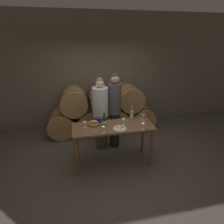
{
  "coord_description": "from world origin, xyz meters",
  "views": [
    {
      "loc": [
        -0.62,
        -3.02,
        2.52
      ],
      "look_at": [
        0.0,
        0.12,
        1.16
      ],
      "focal_mm": 28.0,
      "sensor_mm": 36.0,
      "label": 1
    }
  ],
  "objects_px": {
    "person_right": "(115,111)",
    "wine_glass_center": "(124,120)",
    "wine_bottle_red": "(104,121)",
    "wine_bottle_rose": "(143,119)",
    "wine_glass_far_left": "(84,123)",
    "blue_crock": "(99,120)",
    "bread_basket": "(94,124)",
    "wine_bottle_white": "(132,115)",
    "wine_glass_left": "(104,128)",
    "wine_glass_right": "(143,124)",
    "person_left": "(101,115)",
    "cheese_plate": "(120,128)",
    "tasting_table": "(113,132)"
  },
  "relations": [
    {
      "from": "person_right",
      "to": "wine_glass_center",
      "type": "relative_size",
      "value": 12.06
    },
    {
      "from": "person_right",
      "to": "wine_bottle_red",
      "type": "height_order",
      "value": "person_right"
    },
    {
      "from": "wine_bottle_rose",
      "to": "wine_glass_center",
      "type": "height_order",
      "value": "wine_bottle_rose"
    },
    {
      "from": "wine_glass_far_left",
      "to": "blue_crock",
      "type": "bearing_deg",
      "value": 32.24
    },
    {
      "from": "wine_bottle_rose",
      "to": "bread_basket",
      "type": "height_order",
      "value": "wine_bottle_rose"
    },
    {
      "from": "wine_bottle_white",
      "to": "wine_glass_left",
      "type": "xyz_separation_m",
      "value": [
        -0.67,
        -0.47,
        0.01
      ]
    },
    {
      "from": "person_right",
      "to": "wine_glass_right",
      "type": "bearing_deg",
      "value": -68.73
    },
    {
      "from": "person_left",
      "to": "wine_glass_far_left",
      "type": "height_order",
      "value": "person_left"
    },
    {
      "from": "blue_crock",
      "to": "wine_glass_left",
      "type": "relative_size",
      "value": 0.8
    },
    {
      "from": "cheese_plate",
      "to": "wine_glass_far_left",
      "type": "distance_m",
      "value": 0.69
    },
    {
      "from": "wine_bottle_rose",
      "to": "bread_basket",
      "type": "bearing_deg",
      "value": 175.37
    },
    {
      "from": "person_right",
      "to": "wine_bottle_rose",
      "type": "distance_m",
      "value": 0.79
    },
    {
      "from": "wine_glass_far_left",
      "to": "person_left",
      "type": "bearing_deg",
      "value": 57.73
    },
    {
      "from": "person_left",
      "to": "wine_bottle_white",
      "type": "distance_m",
      "value": 0.76
    },
    {
      "from": "person_right",
      "to": "wine_bottle_white",
      "type": "distance_m",
      "value": 0.51
    },
    {
      "from": "wine_bottle_rose",
      "to": "wine_glass_center",
      "type": "xyz_separation_m",
      "value": [
        -0.41,
        0.01,
        0.01
      ]
    },
    {
      "from": "person_left",
      "to": "wine_glass_far_left",
      "type": "xyz_separation_m",
      "value": [
        -0.4,
        -0.63,
        0.13
      ]
    },
    {
      "from": "person_right",
      "to": "cheese_plate",
      "type": "height_order",
      "value": "person_right"
    },
    {
      "from": "person_right",
      "to": "wine_bottle_rose",
      "type": "bearing_deg",
      "value": -55.19
    },
    {
      "from": "person_right",
      "to": "cheese_plate",
      "type": "xyz_separation_m",
      "value": [
        -0.08,
        -0.8,
        -0.04
      ]
    },
    {
      "from": "blue_crock",
      "to": "wine_glass_center",
      "type": "relative_size",
      "value": 0.8
    },
    {
      "from": "wine_bottle_white",
      "to": "wine_glass_right",
      "type": "xyz_separation_m",
      "value": [
        0.08,
        -0.49,
        0.01
      ]
    },
    {
      "from": "wine_glass_center",
      "to": "blue_crock",
      "type": "bearing_deg",
      "value": 157.09
    },
    {
      "from": "tasting_table",
      "to": "blue_crock",
      "type": "xyz_separation_m",
      "value": [
        -0.26,
        0.22,
        0.2
      ]
    },
    {
      "from": "wine_bottle_red",
      "to": "wine_bottle_rose",
      "type": "height_order",
      "value": "wine_bottle_red"
    },
    {
      "from": "wine_glass_far_left",
      "to": "wine_glass_left",
      "type": "bearing_deg",
      "value": -37.81
    },
    {
      "from": "wine_bottle_white",
      "to": "person_left",
      "type": "bearing_deg",
      "value": 145.5
    },
    {
      "from": "person_right",
      "to": "wine_glass_right",
      "type": "height_order",
      "value": "person_right"
    },
    {
      "from": "blue_crock",
      "to": "wine_glass_left",
      "type": "distance_m",
      "value": 0.46
    },
    {
      "from": "person_right",
      "to": "wine_glass_left",
      "type": "xyz_separation_m",
      "value": [
        -0.39,
        -0.89,
        0.06
      ]
    },
    {
      "from": "wine_bottle_white",
      "to": "wine_glass_left",
      "type": "bearing_deg",
      "value": -145.02
    },
    {
      "from": "tasting_table",
      "to": "wine_bottle_white",
      "type": "distance_m",
      "value": 0.56
    },
    {
      "from": "wine_bottle_red",
      "to": "wine_bottle_white",
      "type": "bearing_deg",
      "value": 17.37
    },
    {
      "from": "wine_glass_left",
      "to": "blue_crock",
      "type": "bearing_deg",
      "value": 95.22
    },
    {
      "from": "wine_glass_center",
      "to": "cheese_plate",
      "type": "bearing_deg",
      "value": -126.55
    },
    {
      "from": "wine_glass_center",
      "to": "wine_glass_right",
      "type": "height_order",
      "value": "same"
    },
    {
      "from": "wine_bottle_rose",
      "to": "wine_glass_right",
      "type": "distance_m",
      "value": 0.28
    },
    {
      "from": "wine_glass_right",
      "to": "wine_bottle_rose",
      "type": "bearing_deg",
      "value": 70.59
    },
    {
      "from": "wine_glass_center",
      "to": "wine_bottle_red",
      "type": "bearing_deg",
      "value": 176.55
    },
    {
      "from": "wine_bottle_rose",
      "to": "bread_basket",
      "type": "relative_size",
      "value": 1.51
    },
    {
      "from": "wine_bottle_rose",
      "to": "bread_basket",
      "type": "xyz_separation_m",
      "value": [
        -1.0,
        0.08,
        -0.06
      ]
    },
    {
      "from": "tasting_table",
      "to": "bread_basket",
      "type": "distance_m",
      "value": 0.43
    },
    {
      "from": "wine_bottle_rose",
      "to": "wine_glass_center",
      "type": "relative_size",
      "value": 2.02
    },
    {
      "from": "blue_crock",
      "to": "tasting_table",
      "type": "bearing_deg",
      "value": -39.74
    },
    {
      "from": "wine_bottle_red",
      "to": "wine_glass_center",
      "type": "distance_m",
      "value": 0.39
    },
    {
      "from": "wine_glass_far_left",
      "to": "wine_glass_center",
      "type": "xyz_separation_m",
      "value": [
        0.78,
        -0.01,
        0.0
      ]
    },
    {
      "from": "person_right",
      "to": "bread_basket",
      "type": "xyz_separation_m",
      "value": [
        -0.55,
        -0.57,
        -0.0
      ]
    },
    {
      "from": "wine_bottle_white",
      "to": "blue_crock",
      "type": "bearing_deg",
      "value": -178.64
    },
    {
      "from": "blue_crock",
      "to": "wine_glass_far_left",
      "type": "distance_m",
      "value": 0.36
    },
    {
      "from": "wine_bottle_red",
      "to": "wine_glass_left",
      "type": "relative_size",
      "value": 2.07
    }
  ]
}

